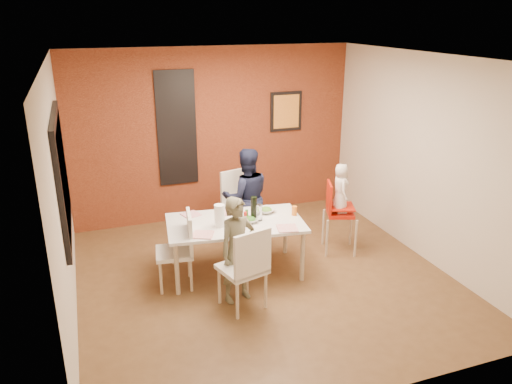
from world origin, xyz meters
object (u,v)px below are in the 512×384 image
object	(u,v)px
chair_near	(247,265)
paper_towel_roll	(220,216)
chair_far	(239,201)
toddler	(341,188)
high_chair	(337,211)
dining_table	(235,226)
wine_bottle	(254,208)
child_near	(238,250)
chair_left	(181,246)
child_far	(246,197)

from	to	relation	value
chair_near	paper_towel_roll	bearing A→B (deg)	-99.77
chair_far	toddler	size ratio (longest dim) A/B	1.49
toddler	high_chair	bearing A→B (deg)	67.97
dining_table	chair_far	distance (m)	1.08
chair_near	high_chair	size ratio (longest dim) A/B	0.99
wine_bottle	child_near	bearing A→B (deg)	-123.99
child_near	toddler	size ratio (longest dim) A/B	1.85
child_near	dining_table	bearing A→B (deg)	58.23
paper_towel_roll	chair_left	bearing A→B (deg)	-178.27
paper_towel_roll	chair_near	bearing A→B (deg)	-84.47
dining_table	child_near	size ratio (longest dim) A/B	1.42
child_far	paper_towel_roll	bearing A→B (deg)	60.65
high_chair	paper_towel_roll	size ratio (longest dim) A/B	3.57
dining_table	chair_far	size ratio (longest dim) A/B	1.77
dining_table	chair_left	bearing A→B (deg)	-172.86
chair_far	child_far	world-z (taller)	child_far
child_near	chair_left	bearing A→B (deg)	118.96
child_near	paper_towel_roll	world-z (taller)	child_near
wine_bottle	chair_far	bearing A→B (deg)	82.40
dining_table	high_chair	distance (m)	1.51
high_chair	wine_bottle	distance (m)	1.29
wine_bottle	child_far	bearing A→B (deg)	78.31
child_far	toddler	distance (m)	1.32
chair_near	child_near	xyz separation A→B (m)	(-0.02, 0.25, 0.07)
chair_left	child_far	size ratio (longest dim) A/B	0.66
dining_table	chair_left	xyz separation A→B (m)	(-0.71, -0.09, -0.12)
chair_far	paper_towel_roll	bearing A→B (deg)	-134.39
chair_near	chair_left	bearing A→B (deg)	-69.11
high_chair	chair_left	bearing A→B (deg)	115.19
high_chair	child_near	size ratio (longest dim) A/B	0.80
chair_near	toddler	distance (m)	1.97
chair_far	high_chair	distance (m)	1.43
paper_towel_roll	dining_table	bearing A→B (deg)	18.69
chair_near	chair_left	distance (m)	0.96
dining_table	chair_left	size ratio (longest dim) A/B	1.91
child_near	child_far	xyz separation A→B (m)	(0.57, 1.39, 0.08)
child_near	paper_towel_roll	bearing A→B (deg)	78.81
chair_far	child_near	bearing A→B (deg)	-123.99
high_chair	toddler	size ratio (longest dim) A/B	1.47
child_near	toddler	world-z (taller)	toddler
toddler	chair_far	bearing A→B (deg)	62.93
child_near	wine_bottle	xyz separation A→B (m)	(0.41, 0.61, 0.22)
high_chair	child_near	xyz separation A→B (m)	(-1.67, -0.74, 0.03)
child_near	wine_bottle	bearing A→B (deg)	39.26
chair_left	wine_bottle	distance (m)	1.01
dining_table	child_far	xyz separation A→B (m)	(0.40, 0.76, 0.07)
chair_far	paper_towel_roll	xyz separation A→B (m)	(-0.60, -1.09, 0.28)
wine_bottle	paper_towel_roll	size ratio (longest dim) A/B	1.08
chair_near	child_near	world-z (taller)	child_near
chair_far	chair_left	bearing A→B (deg)	-150.25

